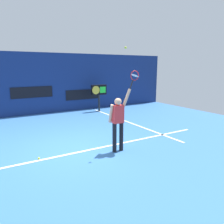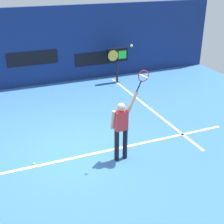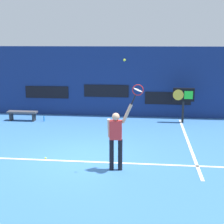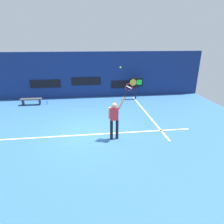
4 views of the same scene
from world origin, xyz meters
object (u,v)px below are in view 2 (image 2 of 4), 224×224
(tennis_ball, at_px, (132,46))
(spare_ball, at_px, (34,164))
(scoreboard_clock, at_px, (117,56))
(tennis_player, at_px, (121,127))
(tennis_racket, at_px, (143,77))

(tennis_ball, height_order, spare_ball, tennis_ball)
(scoreboard_clock, relative_size, spare_ball, 23.28)
(tennis_player, xyz_separation_m, tennis_racket, (0.59, -0.00, 1.31))
(tennis_racket, relative_size, spare_ball, 9.14)
(tennis_ball, bearing_deg, scoreboard_clock, 69.76)
(tennis_player, xyz_separation_m, tennis_ball, (0.23, -0.04, 2.15))
(tennis_player, bearing_deg, tennis_racket, -0.42)
(tennis_ball, relative_size, scoreboard_clock, 0.04)
(scoreboard_clock, distance_m, spare_ball, 7.32)
(tennis_racket, bearing_deg, scoreboard_clock, 72.73)
(tennis_player, height_order, scoreboard_clock, tennis_player)
(tennis_racket, xyz_separation_m, spare_ball, (-2.89, 0.61, -2.29))
(tennis_ball, distance_m, spare_ball, 4.07)
(tennis_racket, xyz_separation_m, tennis_ball, (-0.36, -0.03, 0.84))
(tennis_ball, xyz_separation_m, spare_ball, (-2.53, 0.64, -3.13))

